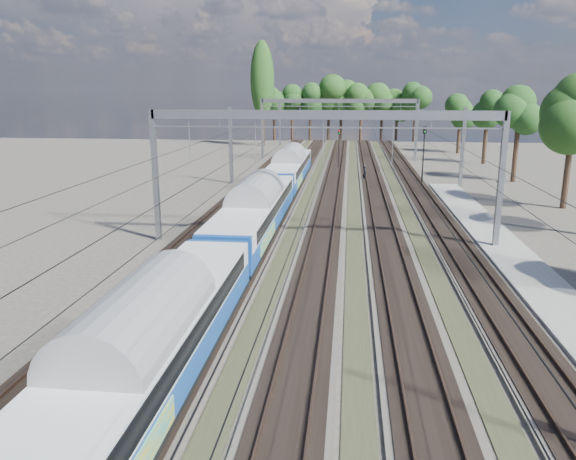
# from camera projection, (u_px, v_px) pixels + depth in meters

# --- Properties ---
(track_bed) EXTENTS (21.00, 130.00, 0.34)m
(track_bed) POSITION_uv_depth(u_px,v_px,m) (330.00, 201.00, 52.89)
(track_bed) COLOR #47423A
(track_bed) RESTS_ON ground
(platform) EXTENTS (3.00, 70.00, 0.30)m
(platform) POSITION_uv_depth(u_px,v_px,m) (556.00, 302.00, 27.50)
(platform) COLOR gray
(platform) RESTS_ON ground
(catenary) EXTENTS (25.65, 130.00, 9.00)m
(catenary) POSITION_uv_depth(u_px,v_px,m) (337.00, 128.00, 58.73)
(catenary) COLOR gray
(catenary) RESTS_ON ground
(tree_belt) EXTENTS (40.08, 97.94, 11.56)m
(tree_belt) POSITION_uv_depth(u_px,v_px,m) (397.00, 103.00, 92.78)
(tree_belt) COLOR black
(tree_belt) RESTS_ON ground
(poplar) EXTENTS (4.40, 4.40, 19.04)m
(poplar) POSITION_uv_depth(u_px,v_px,m) (262.00, 81.00, 102.66)
(poplar) COLOR black
(poplar) RESTS_ON ground
(emu_train) EXTENTS (3.08, 65.05, 4.50)m
(emu_train) POSITION_uv_depth(u_px,v_px,m) (255.00, 207.00, 37.73)
(emu_train) COLOR black
(emu_train) RESTS_ON ground
(worker) EXTENTS (0.57, 0.69, 1.64)m
(worker) POSITION_uv_depth(u_px,v_px,m) (365.00, 173.00, 65.56)
(worker) COLOR black
(worker) RESTS_ON ground
(signal_near) EXTENTS (0.34, 0.31, 5.17)m
(signal_near) POSITION_uv_depth(u_px,v_px,m) (339.00, 144.00, 74.27)
(signal_near) COLOR black
(signal_near) RESTS_ON ground
(signal_far) EXTENTS (0.42, 0.39, 6.39)m
(signal_far) POSITION_uv_depth(u_px,v_px,m) (424.00, 148.00, 61.83)
(signal_far) COLOR black
(signal_far) RESTS_ON ground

